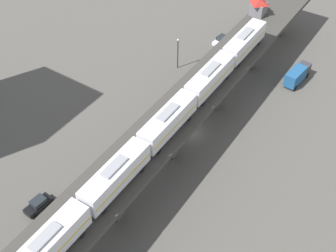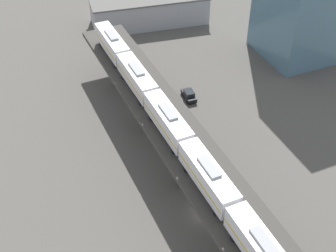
% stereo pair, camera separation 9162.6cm
% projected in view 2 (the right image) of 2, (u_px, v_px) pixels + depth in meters
% --- Properties ---
extents(ground_plane, '(400.00, 400.00, 0.00)m').
position_uv_depth(ground_plane, '(203.00, 213.00, 69.69)').
color(ground_plane, '#4C4944').
extents(elevated_viaduct, '(10.02, 92.13, 8.47)m').
position_uv_depth(elevated_viaduct, '(207.00, 180.00, 64.94)').
color(elevated_viaduct, '#393733').
rests_on(elevated_viaduct, ground).
extents(subway_train, '(3.94, 62.44, 4.45)m').
position_uv_depth(subway_train, '(168.00, 121.00, 69.07)').
color(subway_train, silver).
rests_on(subway_train, elevated_viaduct).
extents(street_car_black, '(2.21, 4.52, 1.89)m').
position_uv_depth(street_car_black, '(189.00, 95.00, 91.30)').
color(street_car_black, black).
rests_on(street_car_black, ground).
extents(warehouse_building, '(29.73, 14.21, 6.80)m').
position_uv_depth(warehouse_building, '(149.00, 10.00, 114.72)').
color(warehouse_building, '#99999E').
rests_on(warehouse_building, ground).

